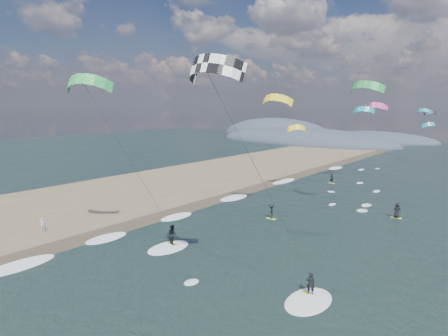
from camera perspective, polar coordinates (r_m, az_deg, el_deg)
The scene contains 10 objects.
ground at distance 26.64m, azimuth -15.84°, elevation -18.72°, with size 260.00×260.00×0.00m, color black.
sand_strip at distance 50.87m, azimuth -22.01°, elevation -5.31°, with size 26.00×240.00×0.00m, color brown.
wet_sand_strip at distance 41.04m, azimuth -13.89°, elevation -8.38°, with size 3.00×240.00×0.00m, color #382D23.
coastal_hills at distance 137.50m, azimuth 11.54°, elevation 4.21°, with size 80.00×41.00×15.00m.
kitesurfer_near_a at distance 21.39m, azimuth 0.81°, elevation 7.00°, with size 7.49×8.24×15.69m.
kitesurfer_near_b at distance 31.92m, azimuth -16.89°, elevation 5.09°, with size 7.20×8.93×15.41m.
far_kitesurfers at distance 46.36m, azimuth 15.30°, elevation -5.30°, with size 14.57×23.24×1.70m.
bg_kite_field at distance 67.84m, azimuth 22.76°, elevation 8.39°, with size 14.60×71.71×7.36m.
shoreline_surf at distance 43.01m, azimuth -7.80°, elevation -7.35°, with size 2.40×79.40×0.11m.
beach_walker at distance 41.44m, azimuth -25.94°, elevation -7.82°, with size 0.89×0.37×1.52m, color white.
Camera 1 is at (19.66, -12.93, 12.49)m, focal length 30.00 mm.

